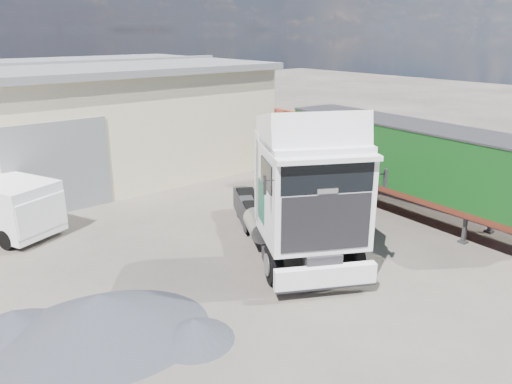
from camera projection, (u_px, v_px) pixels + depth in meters
ground at (269, 295)px, 13.49m from camera, size 120.00×120.00×0.00m
brick_boundary_wall at (366, 149)px, 24.46m from camera, size 0.35×26.00×2.50m
tractor_unit at (303, 197)px, 14.97m from camera, size 5.83×7.56×4.87m
box_trailer at (402, 157)px, 19.26m from camera, size 3.01×10.74×3.53m
gravel_heap at (97, 316)px, 11.60m from camera, size 6.26×6.26×1.06m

